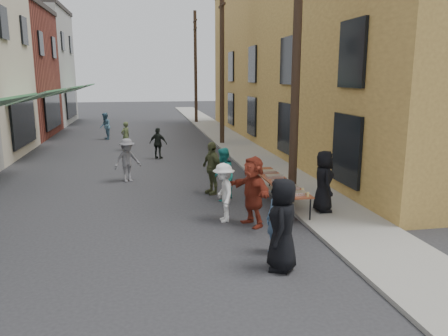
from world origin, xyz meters
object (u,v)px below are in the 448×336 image
object	(u,v)px
utility_pole_mid	(222,64)
server	(324,181)
utility_pole_far	(196,68)
catering_tray_sausage	(297,193)
utility_pole_near	(297,53)
guest_front_a	(282,225)
serving_table	(278,182)
guest_front_c	(223,174)

from	to	relation	value
utility_pole_mid	server	world-z (taller)	utility_pole_mid
utility_pole_far	catering_tray_sausage	world-z (taller)	utility_pole_far
utility_pole_near	server	xyz separation A→B (m)	(0.43, -1.35, -3.53)
guest_front_a	server	world-z (taller)	guest_front_a
utility_pole_far	utility_pole_near	bearing A→B (deg)	-90.00
serving_table	catering_tray_sausage	xyz separation A→B (m)	(-0.00, -1.65, 0.08)
utility_pole_far	server	distance (m)	25.60
guest_front_a	server	xyz separation A→B (m)	(2.26, 3.22, 0.02)
utility_pole_mid	guest_front_a	xyz separation A→B (m)	(-1.83, -16.57, -3.55)
catering_tray_sausage	guest_front_a	xyz separation A→B (m)	(-1.33, -2.77, 0.16)
serving_table	guest_front_c	world-z (taller)	guest_front_c
utility_pole_far	server	xyz separation A→B (m)	(0.43, -25.35, -3.53)
catering_tray_sausage	utility_pole_mid	bearing A→B (deg)	87.93
utility_pole_far	guest_front_a	size ratio (longest dim) A/B	4.75
server	catering_tray_sausage	bearing A→B (deg)	121.38
guest_front_c	utility_pole_near	bearing A→B (deg)	103.31
catering_tray_sausage	server	size ratio (longest dim) A/B	0.29
utility_pole_far	serving_table	size ratio (longest dim) A/B	2.25
catering_tray_sausage	server	world-z (taller)	server
utility_pole_mid	utility_pole_far	distance (m)	12.00
serving_table	catering_tray_sausage	size ratio (longest dim) A/B	8.00
utility_pole_mid	serving_table	xyz separation A→B (m)	(-0.50, -12.16, -3.79)
utility_pole_mid	server	bearing A→B (deg)	-88.16
server	utility_pole_far	bearing A→B (deg)	6.37
utility_pole_mid	catering_tray_sausage	distance (m)	14.30
utility_pole_far	guest_front_c	world-z (taller)	utility_pole_far
utility_pole_mid	server	size ratio (longest dim) A/B	5.19
utility_pole_near	utility_pole_far	bearing A→B (deg)	90.00
utility_pole_far	guest_front_c	size ratio (longest dim) A/B	5.38
server	guest_front_a	bearing A→B (deg)	150.39
serving_table	guest_front_c	bearing A→B (deg)	153.73
utility_pole_mid	guest_front_a	size ratio (longest dim) A/B	4.75
guest_front_a	guest_front_c	size ratio (longest dim) A/B	1.13
serving_table	guest_front_c	xyz separation A→B (m)	(-1.57, 0.77, 0.12)
utility_pole_near	utility_pole_mid	size ratio (longest dim) A/B	1.00
catering_tray_sausage	server	xyz separation A→B (m)	(0.93, 0.45, 0.18)
serving_table	server	world-z (taller)	server
utility_pole_mid	guest_front_a	world-z (taller)	utility_pole_mid
utility_pole_near	guest_front_c	size ratio (longest dim) A/B	5.38
catering_tray_sausage	guest_front_c	bearing A→B (deg)	122.89
utility_pole_mid	catering_tray_sausage	xyz separation A→B (m)	(-0.50, -13.81, -3.71)
catering_tray_sausage	guest_front_c	distance (m)	2.89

